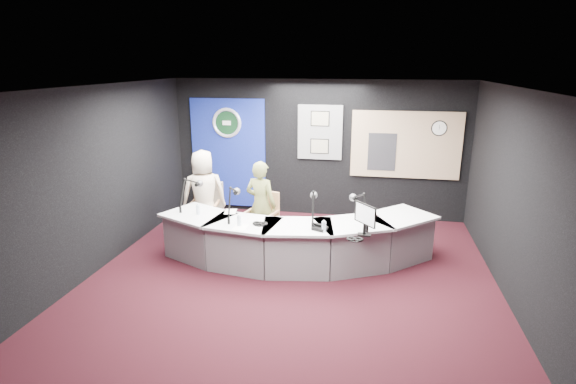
% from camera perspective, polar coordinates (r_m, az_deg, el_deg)
% --- Properties ---
extents(ground, '(6.00, 6.00, 0.00)m').
position_cam_1_polar(ground, '(6.89, 0.41, -10.76)').
color(ground, black).
rests_on(ground, ground).
extents(ceiling, '(6.00, 6.00, 0.02)m').
position_cam_1_polar(ceiling, '(6.15, 0.46, 13.18)').
color(ceiling, silver).
rests_on(ceiling, ground).
extents(wall_back, '(6.00, 0.02, 2.80)m').
position_cam_1_polar(wall_back, '(9.27, 3.75, 5.46)').
color(wall_back, black).
rests_on(wall_back, ground).
extents(wall_front, '(6.00, 0.02, 2.80)m').
position_cam_1_polar(wall_front, '(3.67, -8.12, -12.06)').
color(wall_front, black).
rests_on(wall_front, ground).
extents(wall_left, '(0.02, 6.00, 2.80)m').
position_cam_1_polar(wall_left, '(7.50, -22.76, 1.63)').
color(wall_left, black).
rests_on(wall_left, ground).
extents(wall_right, '(0.02, 6.00, 2.80)m').
position_cam_1_polar(wall_right, '(6.57, 27.14, -0.85)').
color(wall_right, black).
rests_on(wall_right, ground).
extents(broadcast_desk, '(4.50, 1.90, 0.75)m').
position_cam_1_polar(broadcast_desk, '(7.24, 0.81, -6.13)').
color(broadcast_desk, silver).
rests_on(broadcast_desk, ground).
extents(backdrop_panel, '(1.60, 0.05, 2.30)m').
position_cam_1_polar(backdrop_panel, '(9.68, -7.56, 4.91)').
color(backdrop_panel, navy).
rests_on(backdrop_panel, wall_back).
extents(agency_seal, '(0.63, 0.07, 0.63)m').
position_cam_1_polar(agency_seal, '(9.54, -7.78, 8.69)').
color(agency_seal, silver).
rests_on(agency_seal, backdrop_panel).
extents(seal_center, '(0.48, 0.01, 0.48)m').
position_cam_1_polar(seal_center, '(9.54, -7.77, 8.69)').
color(seal_center, black).
rests_on(seal_center, backdrop_panel).
extents(pinboard, '(0.90, 0.04, 1.10)m').
position_cam_1_polar(pinboard, '(9.18, 4.08, 7.56)').
color(pinboard, slate).
rests_on(pinboard, wall_back).
extents(framed_photo_upper, '(0.34, 0.02, 0.27)m').
position_cam_1_polar(framed_photo_upper, '(9.11, 4.09, 9.27)').
color(framed_photo_upper, gray).
rests_on(framed_photo_upper, pinboard).
extents(framed_photo_lower, '(0.34, 0.02, 0.27)m').
position_cam_1_polar(framed_photo_lower, '(9.19, 4.02, 5.81)').
color(framed_photo_lower, gray).
rests_on(framed_photo_lower, pinboard).
extents(booth_window_frame, '(2.12, 0.06, 1.32)m').
position_cam_1_polar(booth_window_frame, '(9.17, 14.71, 5.80)').
color(booth_window_frame, tan).
rests_on(booth_window_frame, wall_back).
extents(booth_glow, '(2.00, 0.02, 1.20)m').
position_cam_1_polar(booth_glow, '(9.17, 14.71, 5.79)').
color(booth_glow, beige).
rests_on(booth_glow, booth_window_frame).
extents(equipment_rack, '(0.55, 0.02, 0.75)m').
position_cam_1_polar(equipment_rack, '(9.15, 11.84, 5.00)').
color(equipment_rack, black).
rests_on(equipment_rack, booth_window_frame).
extents(wall_clock, '(0.28, 0.01, 0.28)m').
position_cam_1_polar(wall_clock, '(9.15, 18.65, 7.68)').
color(wall_clock, white).
rests_on(wall_clock, booth_window_frame).
extents(armchair_left, '(0.68, 0.68, 1.06)m').
position_cam_1_polar(armchair_left, '(8.40, -10.53, -2.07)').
color(armchair_left, '#AC7A4E').
rests_on(armchair_left, ground).
extents(armchair_right, '(0.59, 0.59, 0.86)m').
position_cam_1_polar(armchair_right, '(7.81, -3.41, -4.01)').
color(armchair_right, '#AC7A4E').
rests_on(armchair_right, ground).
extents(draped_jacket, '(0.51, 0.17, 0.70)m').
position_cam_1_polar(draped_jacket, '(8.58, -9.86, -1.00)').
color(draped_jacket, slate).
rests_on(draped_jacket, armchair_left).
extents(person_man, '(0.93, 0.80, 1.62)m').
position_cam_1_polar(person_man, '(8.31, -10.63, -0.24)').
color(person_man, beige).
rests_on(person_man, ground).
extents(person_woman, '(0.64, 0.50, 1.54)m').
position_cam_1_polar(person_woman, '(7.70, -3.46, -1.64)').
color(person_woman, olive).
rests_on(person_woman, ground).
extents(computer_monitor, '(0.32, 0.37, 0.32)m').
position_cam_1_polar(computer_monitor, '(6.40, 9.76, -2.77)').
color(computer_monitor, black).
rests_on(computer_monitor, broadcast_desk).
extents(desk_phone, '(0.24, 0.22, 0.05)m').
position_cam_1_polar(desk_phone, '(6.62, 4.06, -4.63)').
color(desk_phone, black).
rests_on(desk_phone, broadcast_desk).
extents(headphones_near, '(0.19, 0.19, 0.03)m').
position_cam_1_polar(headphones_near, '(6.30, 8.51, -5.94)').
color(headphones_near, black).
rests_on(headphones_near, broadcast_desk).
extents(headphones_far, '(0.22, 0.22, 0.04)m').
position_cam_1_polar(headphones_far, '(6.83, -3.56, -4.02)').
color(headphones_far, black).
rests_on(headphones_far, broadcast_desk).
extents(paper_stack, '(0.23, 0.29, 0.00)m').
position_cam_1_polar(paper_stack, '(7.46, -7.31, -2.48)').
color(paper_stack, white).
rests_on(paper_stack, broadcast_desk).
extents(notepad, '(0.19, 0.28, 0.00)m').
position_cam_1_polar(notepad, '(6.74, -6.10, -4.49)').
color(notepad, white).
rests_on(notepad, broadcast_desk).
extents(boom_mic_a, '(0.23, 0.73, 0.60)m').
position_cam_1_polar(boom_mic_a, '(7.72, -12.34, 0.23)').
color(boom_mic_a, black).
rests_on(boom_mic_a, broadcast_desk).
extents(boom_mic_b, '(0.17, 0.74, 0.60)m').
position_cam_1_polar(boom_mic_b, '(7.10, -7.04, -0.91)').
color(boom_mic_b, black).
rests_on(boom_mic_b, broadcast_desk).
extents(boom_mic_c, '(0.19, 0.74, 0.60)m').
position_cam_1_polar(boom_mic_c, '(6.84, 3.23, -1.47)').
color(boom_mic_c, black).
rests_on(boom_mic_c, broadcast_desk).
extents(boom_mic_d, '(0.36, 0.69, 0.60)m').
position_cam_1_polar(boom_mic_d, '(6.81, 9.14, -1.75)').
color(boom_mic_d, black).
rests_on(boom_mic_d, broadcast_desk).
extents(water_bottles, '(2.70, 0.59, 0.18)m').
position_cam_1_polar(water_bottles, '(6.88, -1.56, -3.19)').
color(water_bottles, silver).
rests_on(water_bottles, broadcast_desk).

